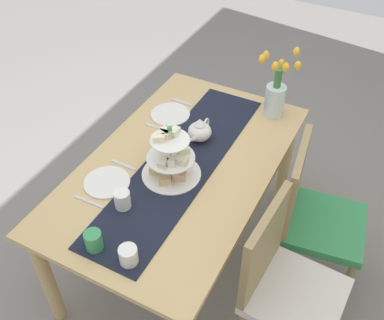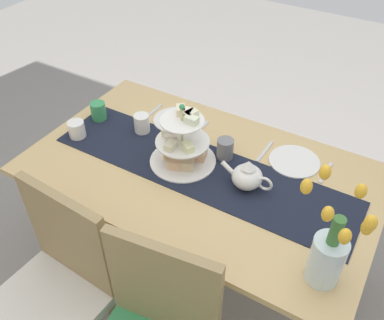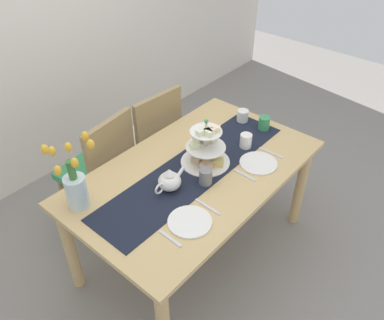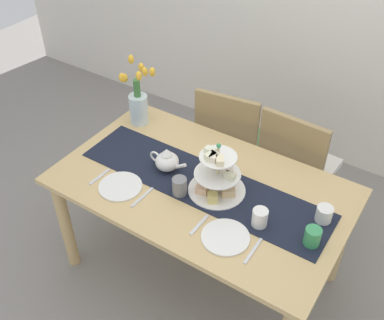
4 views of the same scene
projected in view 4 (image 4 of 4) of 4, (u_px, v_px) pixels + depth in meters
The scene contains 18 objects.
ground_plane at pixel (200, 269), 2.90m from camera, with size 8.00×8.00×0.00m, color gray.
dining_table at pixel (201, 198), 2.51m from camera, with size 1.54×0.91×0.72m.
chair_left at pixel (231, 140), 3.10m from camera, with size 0.47×0.47×0.91m.
chair_right at pixel (296, 164), 2.91m from camera, with size 0.44×0.44×0.91m.
table_runner at pixel (202, 183), 2.44m from camera, with size 1.40×0.35×0.00m, color black.
tiered_cake_stand at pixel (217, 178), 2.34m from camera, with size 0.30×0.30×0.30m.
teapot at pixel (167, 161), 2.50m from camera, with size 0.24×0.13×0.14m.
tulip_vase at pixel (138, 102), 2.80m from camera, with size 0.23×0.22×0.41m.
cream_jug at pixel (324, 214), 2.21m from camera, with size 0.08×0.08×0.09m, color white.
dinner_plate_left at pixel (120, 186), 2.42m from camera, with size 0.23×0.23×0.01m, color white.
fork_left at pixel (100, 177), 2.48m from camera, with size 0.02×0.15×0.01m, color silver.
knife_left at pixel (142, 197), 2.36m from camera, with size 0.01×0.17×0.01m, color silver.
dinner_plate_right at pixel (225, 237), 2.15m from camera, with size 0.23×0.23×0.01m, color white.
fork_right at pixel (199, 225), 2.21m from camera, with size 0.02×0.15×0.01m, color silver.
knife_right at pixel (253, 251), 2.09m from camera, with size 0.01×0.17×0.01m, color silver.
mug_grey at pixel (180, 186), 2.35m from camera, with size 0.08×0.08×0.10m, color slate.
mug_white_text at pixel (260, 218), 2.19m from camera, with size 0.08×0.08×0.10m, color white.
mug_orange at pixel (312, 237), 2.10m from camera, with size 0.08×0.08×0.10m, color #389356.
Camera 4 is at (0.95, -1.54, 2.37)m, focal length 43.17 mm.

